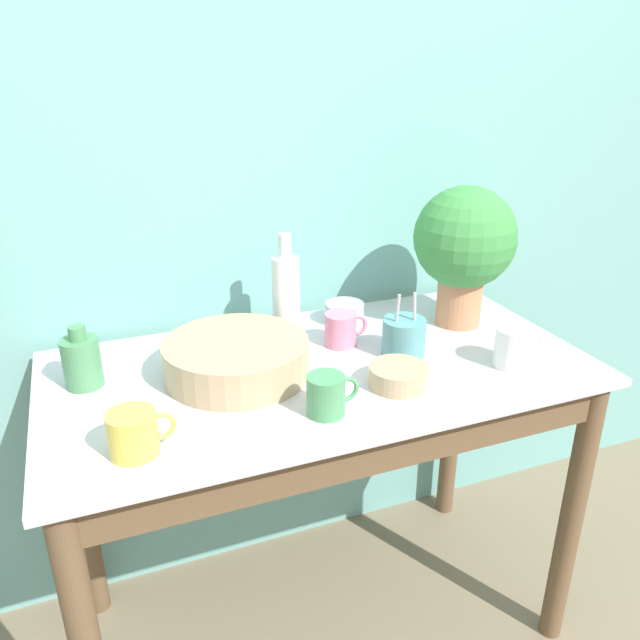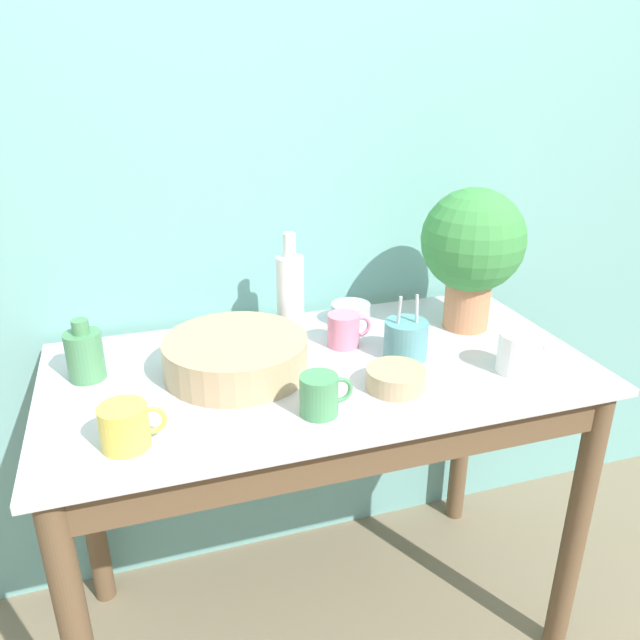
{
  "view_description": "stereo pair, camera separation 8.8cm",
  "coord_description": "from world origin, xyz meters",
  "px_view_note": "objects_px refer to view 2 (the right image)",
  "views": [
    {
      "loc": [
        -0.5,
        -0.93,
        1.54
      ],
      "look_at": [
        0.0,
        0.34,
        0.96
      ],
      "focal_mm": 35.0,
      "sensor_mm": 36.0,
      "label": 1
    },
    {
      "loc": [
        -0.42,
        -0.96,
        1.54
      ],
      "look_at": [
        0.0,
        0.34,
        0.96
      ],
      "focal_mm": 35.0,
      "sensor_mm": 36.0,
      "label": 2
    }
  ],
  "objects_px": {
    "mug_yellow": "(125,426)",
    "mug_white": "(518,353)",
    "bowl_small_tan": "(395,378)",
    "bottle_short": "(85,354)",
    "bowl_small_steel": "(351,313)",
    "mug_green": "(320,395)",
    "bowl_wash_large": "(236,356)",
    "mug_pink": "(344,330)",
    "potted_plant": "(473,246)",
    "utensil_cup": "(406,339)",
    "bottle_tall": "(290,295)"
  },
  "relations": [
    {
      "from": "mug_yellow",
      "to": "mug_white",
      "type": "height_order",
      "value": "mug_white"
    },
    {
      "from": "mug_white",
      "to": "bowl_small_tan",
      "type": "height_order",
      "value": "mug_white"
    },
    {
      "from": "bottle_short",
      "to": "bowl_small_steel",
      "type": "xyz_separation_m",
      "value": [
        0.7,
        0.12,
        -0.03
      ]
    },
    {
      "from": "mug_green",
      "to": "bowl_small_steel",
      "type": "distance_m",
      "value": 0.49
    },
    {
      "from": "bowl_wash_large",
      "to": "mug_green",
      "type": "relative_size",
      "value": 2.93
    },
    {
      "from": "mug_green",
      "to": "bowl_small_tan",
      "type": "height_order",
      "value": "mug_green"
    },
    {
      "from": "bowl_wash_large",
      "to": "mug_pink",
      "type": "xyz_separation_m",
      "value": [
        0.3,
        0.06,
        -0.0
      ]
    },
    {
      "from": "potted_plant",
      "to": "utensil_cup",
      "type": "relative_size",
      "value": 2.29
    },
    {
      "from": "mug_green",
      "to": "bottle_tall",
      "type": "bearing_deg",
      "value": 83.42
    },
    {
      "from": "mug_yellow",
      "to": "bowl_small_steel",
      "type": "relative_size",
      "value": 1.16
    },
    {
      "from": "mug_white",
      "to": "bowl_small_tan",
      "type": "relative_size",
      "value": 0.97
    },
    {
      "from": "mug_yellow",
      "to": "utensil_cup",
      "type": "xyz_separation_m",
      "value": [
        0.68,
        0.19,
        0.0
      ]
    },
    {
      "from": "bottle_short",
      "to": "mug_green",
      "type": "xyz_separation_m",
      "value": [
        0.47,
        -0.32,
        -0.02
      ]
    },
    {
      "from": "mug_pink",
      "to": "utensil_cup",
      "type": "distance_m",
      "value": 0.16
    },
    {
      "from": "mug_yellow",
      "to": "mug_green",
      "type": "height_order",
      "value": "same"
    },
    {
      "from": "mug_green",
      "to": "mug_white",
      "type": "relative_size",
      "value": 0.89
    },
    {
      "from": "bottle_short",
      "to": "bowl_small_steel",
      "type": "height_order",
      "value": "bottle_short"
    },
    {
      "from": "mug_green",
      "to": "bowl_small_tan",
      "type": "bearing_deg",
      "value": 14.75
    },
    {
      "from": "bowl_wash_large",
      "to": "bowl_small_steel",
      "type": "height_order",
      "value": "bowl_wash_large"
    },
    {
      "from": "bottle_tall",
      "to": "mug_green",
      "type": "distance_m",
      "value": 0.41
    },
    {
      "from": "potted_plant",
      "to": "bowl_small_tan",
      "type": "relative_size",
      "value": 2.87
    },
    {
      "from": "bowl_wash_large",
      "to": "mug_white",
      "type": "distance_m",
      "value": 0.67
    },
    {
      "from": "potted_plant",
      "to": "mug_white",
      "type": "relative_size",
      "value": 2.97
    },
    {
      "from": "bowl_wash_large",
      "to": "bowl_small_steel",
      "type": "distance_m",
      "value": 0.41
    },
    {
      "from": "bottle_short",
      "to": "utensil_cup",
      "type": "relative_size",
      "value": 0.88
    },
    {
      "from": "mug_white",
      "to": "bowl_small_steel",
      "type": "height_order",
      "value": "mug_white"
    },
    {
      "from": "bowl_small_tan",
      "to": "mug_yellow",
      "type": "bearing_deg",
      "value": -174.99
    },
    {
      "from": "potted_plant",
      "to": "bottle_short",
      "type": "relative_size",
      "value": 2.62
    },
    {
      "from": "bowl_small_tan",
      "to": "mug_white",
      "type": "bearing_deg",
      "value": -2.51
    },
    {
      "from": "bottle_tall",
      "to": "mug_white",
      "type": "bearing_deg",
      "value": -38.11
    },
    {
      "from": "bowl_small_steel",
      "to": "bowl_small_tan",
      "type": "height_order",
      "value": "bowl_small_steel"
    },
    {
      "from": "bowl_small_tan",
      "to": "potted_plant",
      "type": "bearing_deg",
      "value": 38.41
    },
    {
      "from": "potted_plant",
      "to": "bowl_small_tan",
      "type": "height_order",
      "value": "potted_plant"
    },
    {
      "from": "bowl_wash_large",
      "to": "mug_pink",
      "type": "height_order",
      "value": "bowl_wash_large"
    },
    {
      "from": "bottle_tall",
      "to": "mug_pink",
      "type": "xyz_separation_m",
      "value": [
        0.12,
        -0.1,
        -0.08
      ]
    },
    {
      "from": "bottle_tall",
      "to": "bottle_short",
      "type": "distance_m",
      "value": 0.53
    },
    {
      "from": "bottle_short",
      "to": "bowl_small_tan",
      "type": "height_order",
      "value": "bottle_short"
    },
    {
      "from": "bottle_tall",
      "to": "bowl_small_tan",
      "type": "relative_size",
      "value": 2.12
    },
    {
      "from": "mug_yellow",
      "to": "bowl_small_tan",
      "type": "bearing_deg",
      "value": 5.01
    },
    {
      "from": "mug_pink",
      "to": "bowl_small_steel",
      "type": "relative_size",
      "value": 1.06
    },
    {
      "from": "bottle_tall",
      "to": "mug_yellow",
      "type": "distance_m",
      "value": 0.6
    },
    {
      "from": "bowl_small_tan",
      "to": "mug_green",
      "type": "bearing_deg",
      "value": -165.25
    },
    {
      "from": "mug_green",
      "to": "mug_yellow",
      "type": "bearing_deg",
      "value": 179.99
    },
    {
      "from": "bowl_wash_large",
      "to": "bottle_short",
      "type": "xyz_separation_m",
      "value": [
        -0.34,
        0.08,
        0.02
      ]
    },
    {
      "from": "potted_plant",
      "to": "mug_white",
      "type": "bearing_deg",
      "value": -94.08
    },
    {
      "from": "potted_plant",
      "to": "mug_green",
      "type": "bearing_deg",
      "value": -149.25
    },
    {
      "from": "potted_plant",
      "to": "mug_white",
      "type": "xyz_separation_m",
      "value": [
        -0.02,
        -0.27,
        -0.18
      ]
    },
    {
      "from": "mug_white",
      "to": "potted_plant",
      "type": "bearing_deg",
      "value": 85.92
    },
    {
      "from": "bottle_tall",
      "to": "bowl_small_tan",
      "type": "xyz_separation_m",
      "value": [
        0.15,
        -0.35,
        -0.09
      ]
    },
    {
      "from": "bottle_tall",
      "to": "mug_pink",
      "type": "relative_size",
      "value": 2.44
    }
  ]
}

